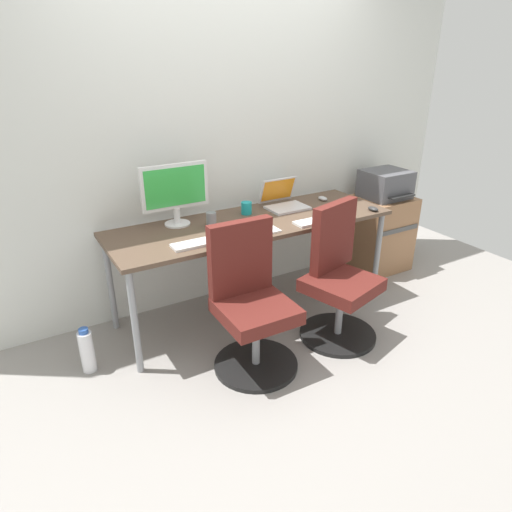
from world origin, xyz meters
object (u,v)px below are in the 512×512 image
Objects in this scene: printer at (385,184)px; coffee_mug at (246,208)px; office_chair_right at (338,280)px; desktop_monitor at (175,190)px; open_laptop at (283,200)px; office_chair_left at (251,305)px; side_cabinet at (380,233)px; water_bottle_on_floor at (87,351)px.

printer is 1.37m from coffee_mug.
printer is (1.05, 0.66, 0.38)m from office_chair_right.
desktop_monitor is at bearing 176.90° from printer.
office_chair_right is 0.82m from open_laptop.
office_chair_right is 1.96× the size of desktop_monitor.
desktop_monitor is at bearing 101.67° from office_chair_left.
open_laptop reaches higher than office_chair_right.
side_cabinet reaches higher than water_bottle_on_floor.
office_chair_right is at bearing -41.93° from desktop_monitor.
open_laptop is at bearing 0.70° from coffee_mug.
office_chair_right is at bearing -91.35° from open_laptop.
side_cabinet is at bearing -3.35° from open_laptop.
desktop_monitor reaches higher than side_cabinet.
coffee_mug is at bearing 62.29° from office_chair_left.
printer is (1.75, 0.66, 0.38)m from office_chair_left.
printer is at bearing 32.20° from office_chair_right.
printer is at bearing -2.40° from coffee_mug.
open_laptop is 0.34m from coffee_mug.
office_chair_left is 1.38× the size of side_cabinet.
office_chair_right reaches higher than water_bottle_on_floor.
open_laptop reaches higher than side_cabinet.
desktop_monitor is at bearing 175.14° from coffee_mug.
printer reaches higher than coffee_mug.
water_bottle_on_floor is at bearing -157.50° from desktop_monitor.
water_bottle_on_floor is 1.19m from desktop_monitor.
office_chair_left is at bearing -134.60° from open_laptop.
coffee_mug is at bearing 177.64° from side_cabinet.
side_cabinet is at bearing -3.07° from desktop_monitor.
open_laptop is at bearing 176.65° from side_cabinet.
side_cabinet is 1.44m from coffee_mug.
office_chair_left is 1.00× the size of office_chair_right.
open_laptop is at bearing -2.73° from desktop_monitor.
printer reaches higher than water_bottle_on_floor.
office_chair_right is 1.71m from water_bottle_on_floor.
office_chair_left is at bearing -25.34° from water_bottle_on_floor.
office_chair_right is 3.03× the size of open_laptop.
printer is at bearing 4.66° from water_bottle_on_floor.
office_chair_right is at bearing -66.19° from coffee_mug.
open_laptop is at bearing 88.65° from office_chair_right.
desktop_monitor is at bearing 22.50° from water_bottle_on_floor.
office_chair_left reaches higher than coffee_mug.
side_cabinet is 2.02m from desktop_monitor.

